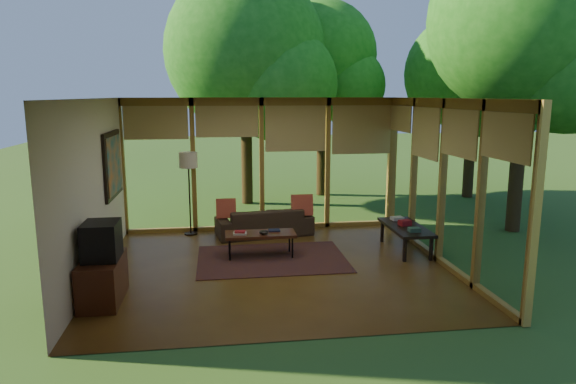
{
  "coord_description": "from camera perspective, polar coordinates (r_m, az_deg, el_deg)",
  "views": [
    {
      "loc": [
        -0.9,
        -7.86,
        2.76
      ],
      "look_at": [
        0.29,
        0.7,
        1.11
      ],
      "focal_mm": 32.0,
      "sensor_mm": 36.0,
      "label": 1
    }
  ],
  "objects": [
    {
      "name": "console_book_a",
      "position": [
        9.02,
        13.86,
        -4.09
      ],
      "size": [
        0.2,
        0.14,
        0.07
      ],
      "primitive_type": "cube",
      "rotation": [
        0.0,
        0.0,
        -0.02
      ],
      "color": "#335A4B",
      "rests_on": "side_console"
    },
    {
      "name": "floor_lamp",
      "position": [
        10.22,
        -11.01,
        2.99
      ],
      "size": [
        0.36,
        0.36,
        1.65
      ],
      "color": "black",
      "rests_on": "floor"
    },
    {
      "name": "tree_far",
      "position": [
        14.55,
        18.97,
        12.26
      ],
      "size": [
        3.1,
        3.1,
        4.84
      ],
      "color": "#392915",
      "rests_on": "ground"
    },
    {
      "name": "tree_nw",
      "position": [
        13.13,
        -4.8,
        15.28
      ],
      "size": [
        3.96,
        3.96,
        5.78
      ],
      "color": "#392915",
      "rests_on": "ground"
    },
    {
      "name": "side_console",
      "position": [
        9.4,
        12.94,
        -3.96
      ],
      "size": [
        0.6,
        1.4,
        0.46
      ],
      "color": "black",
      "rests_on": "floor"
    },
    {
      "name": "coffee_table",
      "position": [
        8.84,
        -3.09,
        -4.77
      ],
      "size": [
        1.2,
        0.5,
        0.43
      ],
      "color": "#4C2314",
      "rests_on": "floor"
    },
    {
      "name": "wall_painting",
      "position": [
        9.51,
        -18.87,
        2.91
      ],
      "size": [
        0.06,
        1.35,
        1.15
      ],
      "color": "black",
      "rests_on": "wall_left"
    },
    {
      "name": "console_book_c",
      "position": [
        9.79,
        12.03,
        -2.88
      ],
      "size": [
        0.24,
        0.19,
        0.06
      ],
      "primitive_type": "cube",
      "rotation": [
        0.0,
        0.0,
        0.13
      ],
      "color": "#BBB2AA",
      "rests_on": "side_console"
    },
    {
      "name": "console_book_b",
      "position": [
        9.42,
        12.85,
        -3.35
      ],
      "size": [
        0.23,
        0.19,
        0.09
      ],
      "primitive_type": "cube",
      "rotation": [
        0.0,
        0.0,
        0.24
      ],
      "color": "maroon",
      "rests_on": "side_console"
    },
    {
      "name": "ct_book_side",
      "position": [
        8.92,
        -1.53,
        -4.28
      ],
      "size": [
        0.19,
        0.14,
        0.03
      ],
      "primitive_type": "cube",
      "rotation": [
        0.0,
        0.0,
        -0.0
      ],
      "color": "black",
      "rests_on": "coffee_table"
    },
    {
      "name": "wall_left",
      "position": [
        8.19,
        -20.84,
        0.18
      ],
      "size": [
        0.04,
        5.0,
        2.7
      ],
      "primitive_type": "cube",
      "color": "silver",
      "rests_on": "ground"
    },
    {
      "name": "rug",
      "position": [
        8.81,
        -1.8,
        -7.42
      ],
      "size": [
        2.5,
        1.77,
        0.01
      ],
      "primitive_type": "cube",
      "color": "brown",
      "rests_on": "floor"
    },
    {
      "name": "exterior_lawn",
      "position": [
        18.39,
        21.13,
        1.4
      ],
      "size": [
        40.0,
        40.0,
        0.0
      ],
      "primitive_type": "plane",
      "color": "#335A21",
      "rests_on": "ground"
    },
    {
      "name": "pillow_right",
      "position": [
        10.18,
        1.57,
        -1.51
      ],
      "size": [
        0.42,
        0.23,
        0.44
      ],
      "primitive_type": "cube",
      "rotation": [
        -0.21,
        0.0,
        0.0
      ],
      "color": "maroon",
      "rests_on": "sofa"
    },
    {
      "name": "television",
      "position": [
        7.27,
        -20.01,
        -5.1
      ],
      "size": [
        0.45,
        0.55,
        0.5
      ],
      "primitive_type": "cube",
      "color": "black",
      "rests_on": "media_cabinet"
    },
    {
      "name": "tree_se",
      "position": [
        11.24,
        24.49,
        16.88
      ],
      "size": [
        3.55,
        3.55,
        5.92
      ],
      "color": "#392915",
      "rests_on": "ground"
    },
    {
      "name": "ct_book_upper",
      "position": [
        8.75,
        -5.36,
        -4.43
      ],
      "size": [
        0.19,
        0.16,
        0.03
      ],
      "primitive_type": "cube",
      "rotation": [
        0.0,
        0.0,
        -0.15
      ],
      "color": "maroon",
      "rests_on": "coffee_table"
    },
    {
      "name": "wall_front",
      "position": [
        5.61,
        1.57,
        -3.74
      ],
      "size": [
        5.5,
        0.04,
        2.7
      ],
      "primitive_type": "cube",
      "color": "silver",
      "rests_on": "ground"
    },
    {
      "name": "window_wall_right",
      "position": [
        8.78,
        16.77,
        1.09
      ],
      "size": [
        0.12,
        5.0,
        2.7
      ],
      "primitive_type": "cube",
      "color": "olive",
      "rests_on": "ground"
    },
    {
      "name": "ceiling",
      "position": [
        7.91,
        -1.41,
        10.37
      ],
      "size": [
        5.5,
        5.5,
        0.0
      ],
      "primitive_type": "plane",
      "rotation": [
        3.14,
        0.0,
        0.0
      ],
      "color": "white",
      "rests_on": "ground"
    },
    {
      "name": "tree_ne",
      "position": [
        14.28,
        3.85,
        14.89
      ],
      "size": [
        2.9,
        2.9,
        5.26
      ],
      "color": "#392915",
      "rests_on": "ground"
    },
    {
      "name": "ct_book_lower",
      "position": [
        8.75,
        -5.36,
        -4.61
      ],
      "size": [
        0.23,
        0.18,
        0.03
      ],
      "primitive_type": "cube",
      "rotation": [
        0.0,
        0.0,
        -0.04
      ],
      "color": "#BBB2AA",
      "rests_on": "coffee_table"
    },
    {
      "name": "window_wall_back",
      "position": [
        10.49,
        -2.93,
        3.06
      ],
      "size": [
        5.5,
        0.12,
        2.7
      ],
      "primitive_type": "cube",
      "color": "olive",
      "rests_on": "ground"
    },
    {
      "name": "sofa",
      "position": [
        10.2,
        -2.65,
        -3.32
      ],
      "size": [
        1.97,
        1.04,
        0.55
      ],
      "primitive_type": "imported",
      "rotation": [
        0.0,
        0.0,
        3.31
      ],
      "color": "#37281B",
      "rests_on": "floor"
    },
    {
      "name": "pillow_left",
      "position": [
        10.05,
        -6.9,
        -1.86
      ],
      "size": [
        0.38,
        0.2,
        0.4
      ],
      "primitive_type": "cube",
      "rotation": [
        -0.21,
        0.0,
        0.0
      ],
      "color": "maroon",
      "rests_on": "sofa"
    },
    {
      "name": "ct_bowl",
      "position": [
        8.72,
        -2.71,
        -4.49
      ],
      "size": [
        0.16,
        0.16,
        0.07
      ],
      "primitive_type": "ellipsoid",
      "color": "black",
      "rests_on": "coffee_table"
    },
    {
      "name": "media_cabinet",
      "position": [
        7.44,
        -19.89,
        -9.18
      ],
      "size": [
        0.5,
        1.0,
        0.6
      ],
      "primitive_type": "cube",
      "color": "#4C2314",
      "rests_on": "floor"
    },
    {
      "name": "floor",
      "position": [
        8.37,
        -1.32,
        -8.44
      ],
      "size": [
        5.5,
        5.5,
        0.0
      ],
      "primitive_type": "plane",
      "color": "brown",
      "rests_on": "ground"
    }
  ]
}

